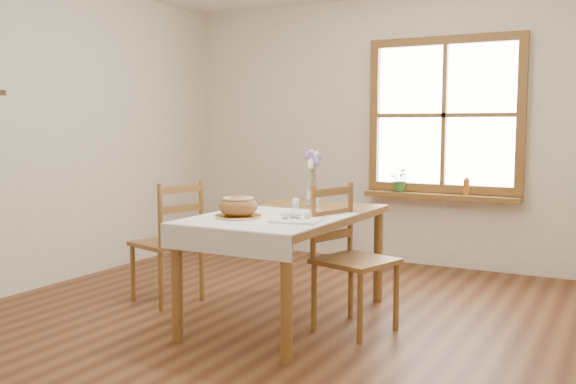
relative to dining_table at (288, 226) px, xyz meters
name	(u,v)px	position (x,y,z in m)	size (l,w,h in m)	color
ground	(266,331)	(0.00, -0.30, -0.66)	(5.00, 5.00, 0.00)	brown
room_walls	(266,70)	(0.00, -0.30, 1.04)	(4.60, 5.10, 2.65)	silver
window	(445,115)	(0.50, 2.17, 0.79)	(1.46, 0.08, 1.46)	brown
window_sill	(441,196)	(0.50, 2.10, 0.03)	(1.46, 0.20, 0.05)	brown
dining_table	(288,226)	(0.00, 0.00, 0.00)	(0.90, 1.60, 0.75)	brown
table_linen	(266,218)	(0.00, -0.30, 0.09)	(0.91, 0.99, 0.01)	white
chair_left	(167,241)	(-1.05, -0.03, -0.20)	(0.44, 0.46, 0.94)	brown
chair_right	(356,259)	(0.50, 0.00, -0.18)	(0.45, 0.47, 0.97)	brown
bread_plate	(238,216)	(-0.16, -0.39, 0.10)	(0.30, 0.30, 0.02)	silver
bread_loaf	(238,205)	(-0.16, -0.39, 0.18)	(0.25, 0.25, 0.14)	#9A6936
egg_napkin	(297,220)	(0.25, -0.35, 0.10)	(0.29, 0.25, 0.01)	white
eggs	(297,215)	(0.25, -0.35, 0.13)	(0.22, 0.20, 0.05)	white
salt_shaker	(295,204)	(0.01, 0.09, 0.14)	(0.05, 0.05, 0.09)	silver
pepper_shaker	(314,204)	(0.14, 0.12, 0.15)	(0.05, 0.05, 0.10)	silver
flower_vase	(313,198)	(-0.05, 0.48, 0.14)	(0.10, 0.10, 0.11)	silver
lavender_bouquet	(313,171)	(-0.05, 0.48, 0.35)	(0.17, 0.17, 0.32)	#76599E
potted_plant	(401,182)	(0.11, 2.10, 0.14)	(0.21, 0.23, 0.18)	#33712D
amber_bottle	(467,186)	(0.74, 2.10, 0.13)	(0.06, 0.06, 0.16)	#B46521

